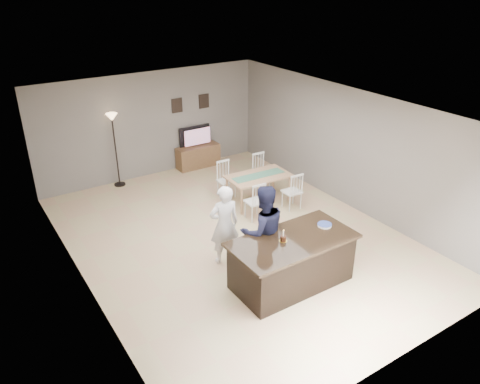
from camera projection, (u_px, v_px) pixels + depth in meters
floor at (235, 238)px, 9.56m from camera, size 8.00×8.00×0.00m
room_shell at (235, 162)px, 8.83m from camera, size 8.00×8.00×8.00m
kitchen_island at (292, 261)px, 8.00m from camera, size 2.15×1.10×0.90m
tv_console at (198, 156)px, 12.86m from camera, size 1.20×0.40×0.60m
television at (196, 136)px, 12.67m from camera, size 0.91×0.12×0.53m
tv_screen_glow at (198, 137)px, 12.61m from camera, size 0.78×0.00×0.78m
picture_frames at (191, 103)px, 12.36m from camera, size 1.10×0.02×0.38m
doorway at (132, 301)px, 5.80m from camera, size 0.00×2.10×2.65m
woman at (224, 225)px, 8.49m from camera, size 0.62×0.46×1.55m
man at (263, 231)px, 8.13m from camera, size 0.95×0.81×1.71m
birthday_cake at (283, 238)px, 7.73m from camera, size 0.14×0.14×0.21m
plate_stack at (325, 225)px, 8.19m from camera, size 0.25×0.25×0.04m
dining_table at (258, 180)px, 10.79m from camera, size 1.48×1.69×0.88m
floor_lamp at (113, 130)px, 11.26m from camera, size 0.28×0.28×1.87m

